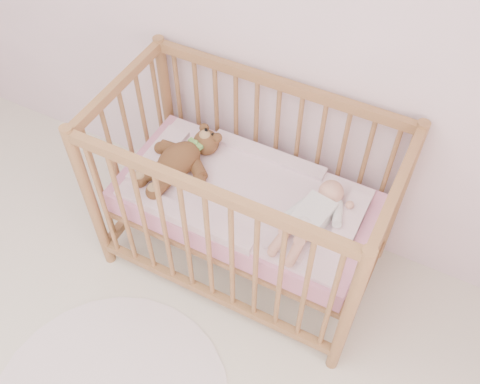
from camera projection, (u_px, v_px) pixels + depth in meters
The scene contains 5 objects.
crib at pixel (245, 201), 2.58m from camera, with size 1.36×0.76×1.00m, color #9D6D42, non-canonical shape.
mattress at pixel (245, 203), 2.59m from camera, with size 1.22×0.62×0.13m, color pink.
blanket at pixel (245, 193), 2.53m from camera, with size 1.10×0.58×0.06m, color pink, non-canonical shape.
baby at pixel (313, 213), 2.36m from camera, with size 0.25×0.52×0.13m, color white, non-canonical shape.
teddy_bear at pixel (179, 159), 2.55m from camera, with size 0.36×0.51×0.14m, color brown, non-canonical shape.
Camera 1 is at (1.01, 0.17, 2.52)m, focal length 40.00 mm.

